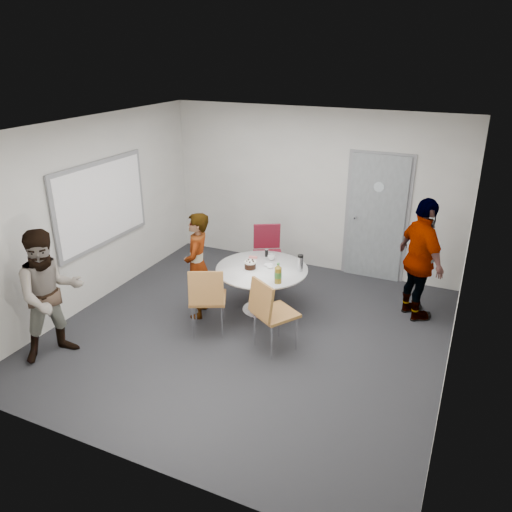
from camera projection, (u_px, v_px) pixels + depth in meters
The scene contains 15 objects.
floor at pixel (249, 333), 6.73m from camera, with size 5.00×5.00×0.00m, color #232327.
ceiling at pixel (247, 129), 5.68m from camera, with size 5.00×5.00×0.00m, color silver.
wall_back at pixel (312, 191), 8.30m from camera, with size 5.00×5.00×0.00m, color silver.
wall_left at pixel (91, 214), 7.16m from camera, with size 5.00×5.00×0.00m, color silver.
wall_right at pixel (462, 275), 5.25m from camera, with size 5.00×5.00×0.00m, color silver.
wall_front at pixel (119, 338), 4.11m from camera, with size 5.00×5.00×0.00m, color silver.
door at pixel (376, 218), 7.99m from camera, with size 1.02×0.17×2.12m.
whiteboard at pixel (102, 204), 7.28m from camera, with size 0.04×1.90×1.25m.
table at pixel (263, 274), 7.06m from camera, with size 1.30×1.30×0.96m.
chair_near_left at pixel (207, 295), 6.45m from camera, with size 0.63×0.65×0.98m.
chair_near_right at pixel (269, 308), 6.12m from camera, with size 0.65×0.67×0.98m.
chair_far at pixel (267, 248), 8.02m from camera, with size 0.62×0.64×0.95m.
person_main at pixel (197, 266), 6.91m from camera, with size 0.56×0.36×1.52m, color #A5C6EA.
person_left at pixel (50, 295), 5.96m from camera, with size 0.80×0.63×1.65m, color white.
person_right at pixel (421, 260), 6.81m from camera, with size 1.02×0.43×1.75m, color black.
Camera 1 is at (2.49, -5.24, 3.57)m, focal length 35.00 mm.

